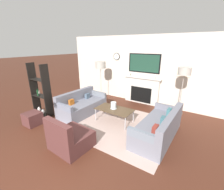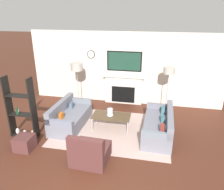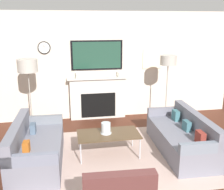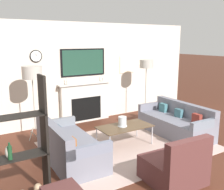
# 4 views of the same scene
# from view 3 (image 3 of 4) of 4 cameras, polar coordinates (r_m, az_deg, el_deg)

# --- Properties ---
(fireplace_wall) EXTENTS (7.28, 0.28, 2.70)m
(fireplace_wall) POSITION_cam_3_polar(r_m,az_deg,el_deg) (6.70, -3.25, 5.25)
(fireplace_wall) COLOR beige
(fireplace_wall) RESTS_ON ground_plane
(area_rug) EXTENTS (3.36, 2.52, 0.01)m
(area_rug) POSITION_cam_3_polar(r_m,az_deg,el_deg) (5.05, 0.07, -13.21)
(area_rug) COLOR #BB9E94
(area_rug) RESTS_ON ground_plane
(couch_left) EXTENTS (0.87, 1.74, 0.77)m
(couch_left) POSITION_cam_3_polar(r_m,az_deg,el_deg) (4.89, -16.29, -11.25)
(couch_left) COLOR slate
(couch_left) RESTS_ON ground_plane
(couch_right) EXTENTS (0.85, 1.90, 0.75)m
(couch_right) POSITION_cam_3_polar(r_m,az_deg,el_deg) (5.31, 14.99, -8.96)
(couch_right) COLOR slate
(couch_right) RESTS_ON ground_plane
(coffee_table) EXTENTS (1.15, 0.62, 0.43)m
(coffee_table) POSITION_cam_3_polar(r_m,az_deg,el_deg) (4.93, -0.77, -8.70)
(coffee_table) COLOR #4C3823
(coffee_table) RESTS_ON ground_plane
(hurricane_candle) EXTENTS (0.20, 0.20, 0.21)m
(hurricane_candle) POSITION_cam_3_polar(r_m,az_deg,el_deg) (4.90, -1.34, -7.35)
(hurricane_candle) COLOR silver
(hurricane_candle) RESTS_ON coffee_table
(floor_lamp_left) EXTENTS (0.42, 0.42, 1.69)m
(floor_lamp_left) POSITION_cam_3_polar(r_m,az_deg,el_deg) (5.90, -17.93, 5.92)
(floor_lamp_left) COLOR #9E998E
(floor_lamp_left) RESTS_ON ground_plane
(floor_lamp_right) EXTENTS (0.38, 0.38, 1.70)m
(floor_lamp_right) POSITION_cam_3_polar(r_m,az_deg,el_deg) (6.31, 12.15, 7.13)
(floor_lamp_right) COLOR #9E998E
(floor_lamp_right) RESTS_ON ground_plane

